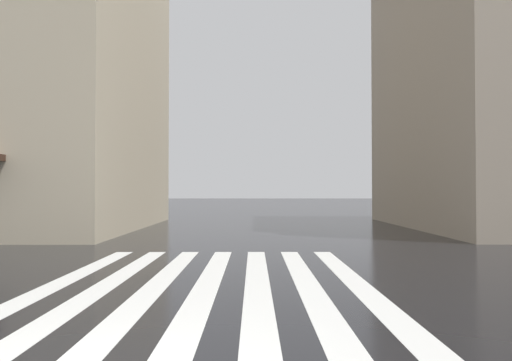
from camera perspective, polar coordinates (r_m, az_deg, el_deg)
zebra_crossing at (r=8.71m, az=-6.54°, el=-13.60°), size 13.00×6.50×0.01m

